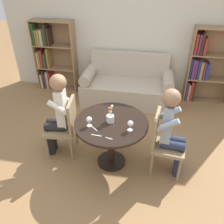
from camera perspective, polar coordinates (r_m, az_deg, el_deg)
ground_plane at (r=3.53m, az=-0.15°, el=-11.84°), size 16.00×16.00×0.00m
back_wall at (r=4.84m, az=4.87°, el=19.53°), size 5.20×0.05×2.70m
round_table at (r=3.14m, az=-0.16°, el=-4.40°), size 0.97×0.97×0.72m
couch at (r=4.81m, az=3.74°, el=6.21°), size 1.78×0.80×0.92m
bookshelf_left at (r=5.29m, az=-14.48°, el=12.94°), size 0.85×0.28×1.47m
bookshelf_right at (r=4.96m, az=21.40°, el=10.04°), size 0.85×0.28×1.47m
chair_left at (r=3.44m, az=-11.26°, el=-3.10°), size 0.46×0.46×0.90m
chair_right at (r=3.18m, az=12.31°, el=-6.80°), size 0.47×0.47×0.90m
person_left at (r=3.35m, az=-13.06°, el=-0.31°), size 0.44×0.37×1.28m
person_right at (r=3.06m, az=14.31°, el=-4.44°), size 0.44×0.37×1.25m
wine_glass_left at (r=2.96m, az=-5.53°, el=-1.89°), size 0.08×0.08×0.13m
wine_glass_right at (r=2.88m, az=4.44°, el=-2.85°), size 0.07×0.07×0.14m
flower_vase at (r=3.02m, az=-0.40°, el=-1.11°), size 0.10×0.10×0.25m
knife_left_setting at (r=2.84m, az=-3.19°, el=-5.75°), size 0.19×0.03×0.00m
fork_left_setting at (r=2.97m, az=-4.53°, el=-3.77°), size 0.15×0.13×0.00m
knife_right_setting at (r=2.82m, az=-1.67°, el=-6.08°), size 0.19×0.06×0.00m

